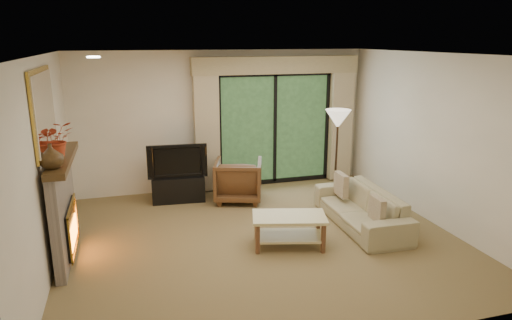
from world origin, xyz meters
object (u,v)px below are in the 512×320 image
object	(u,v)px
media_console	(178,188)
coffee_table	(289,231)
sofa	(361,208)
armchair	(238,180)

from	to	relation	value
media_console	coffee_table	distance (m)	2.60
media_console	sofa	bearing A→B (deg)	-32.07
media_console	sofa	size ratio (longest dim) A/B	0.47
media_console	armchair	world-z (taller)	armchair
media_console	armchair	bearing A→B (deg)	-10.72
sofa	coffee_table	xyz separation A→B (m)	(-1.31, -0.38, -0.06)
media_console	sofa	world-z (taller)	sofa
media_console	armchair	distance (m)	1.08
sofa	coffee_table	distance (m)	1.37
sofa	armchair	bearing A→B (deg)	-134.65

